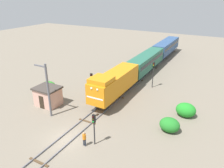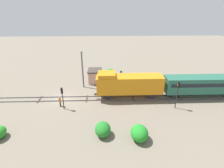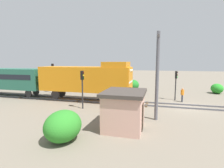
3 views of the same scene
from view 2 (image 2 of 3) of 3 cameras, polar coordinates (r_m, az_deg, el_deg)
ground_plane at (r=31.62m, az=-15.63°, el=-4.79°), size 146.47×146.47×0.00m
railway_track at (r=31.58m, az=-15.64°, el=-4.67°), size 2.40×97.65×0.16m
locomotive at (r=29.74m, az=5.39°, el=0.13°), size 2.90×11.60×4.60m
passenger_car_leading at (r=34.20m, az=28.12°, el=0.07°), size 2.84×14.00×3.66m
traffic_signal_near at (r=27.52m, az=-15.95°, el=-3.31°), size 0.32×0.34×3.62m
traffic_signal_mid at (r=32.79m, az=2.96°, el=2.37°), size 0.32×0.34×3.87m
traffic_signal_far at (r=28.27m, az=20.68°, el=-1.99°), size 0.32×0.34×4.46m
worker_near_track at (r=29.09m, az=-16.65°, el=-5.30°), size 0.38×0.38×1.70m
catenary_mast at (r=34.15m, az=-9.61°, el=4.95°), size 1.94×0.28×7.17m
relay_hut at (r=37.04m, az=-5.55°, el=2.67°), size 3.50×2.90×2.74m
bush_near at (r=39.91m, az=-0.72°, el=3.67°), size 2.60×2.13×1.89m
bush_far at (r=22.22m, az=-3.01°, el=-14.56°), size 2.37×1.94×1.72m
bush_back at (r=21.78m, az=8.93°, el=-15.57°), size 2.55×2.09×1.86m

